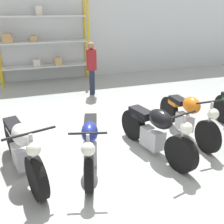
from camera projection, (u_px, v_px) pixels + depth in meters
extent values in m
plane|color=#9EA3A0|center=(119.00, 152.00, 4.89)|extent=(30.00, 30.00, 0.00)
cube|color=silver|center=(64.00, 31.00, 9.52)|extent=(30.00, 0.08, 3.60)
cylinder|color=gold|center=(89.00, 42.00, 9.33)|extent=(0.08, 0.08, 2.89)
cylinder|color=gold|center=(85.00, 40.00, 9.81)|extent=(0.08, 0.08, 2.89)
cube|color=silver|center=(46.00, 66.00, 9.42)|extent=(3.21, 0.55, 0.05)
cube|color=silver|center=(44.00, 42.00, 9.09)|extent=(3.21, 0.55, 0.05)
cube|color=silver|center=(41.00, 16.00, 8.75)|extent=(3.21, 0.55, 0.05)
cube|color=tan|center=(7.00, 38.00, 8.57)|extent=(0.32, 0.31, 0.32)
cube|color=tan|center=(58.00, 61.00, 9.45)|extent=(0.26, 0.29, 0.28)
cube|color=silver|center=(37.00, 63.00, 9.34)|extent=(0.27, 0.24, 0.23)
cube|color=tan|center=(34.00, 39.00, 9.01)|extent=(0.25, 0.27, 0.19)
cube|color=#A87F51|center=(9.00, 38.00, 8.62)|extent=(0.25, 0.21, 0.29)
cube|color=tan|center=(8.00, 40.00, 8.62)|extent=(0.31, 0.29, 0.20)
cube|color=silver|center=(39.00, 11.00, 8.75)|extent=(0.23, 0.30, 0.31)
cylinder|color=black|center=(37.00, 178.00, 3.63)|extent=(0.32, 0.69, 0.68)
cylinder|color=black|center=(13.00, 138.00, 4.73)|extent=(0.32, 0.69, 0.68)
cube|color=#ADADB2|center=(23.00, 156.00, 4.23)|extent=(0.38, 0.49, 0.36)
ellipsoid|color=silver|center=(22.00, 135.00, 3.91)|extent=(0.40, 0.56, 0.34)
cube|color=black|center=(13.00, 125.00, 4.36)|extent=(0.37, 0.61, 0.10)
cube|color=silver|center=(14.00, 129.00, 4.42)|extent=(0.30, 0.44, 0.12)
cylinder|color=#ADADB2|center=(33.00, 156.00, 3.50)|extent=(0.06, 0.06, 0.71)
sphere|color=silver|center=(34.00, 149.00, 3.39)|extent=(0.20, 0.20, 0.20)
cylinder|color=black|center=(30.00, 133.00, 3.39)|extent=(0.72, 0.22, 0.04)
cylinder|color=black|center=(89.00, 173.00, 3.79)|extent=(0.28, 0.60, 0.59)
cylinder|color=black|center=(91.00, 130.00, 5.13)|extent=(0.28, 0.60, 0.59)
cube|color=#ADADB2|center=(91.00, 149.00, 4.52)|extent=(0.36, 0.55, 0.42)
ellipsoid|color=navy|center=(90.00, 132.00, 4.20)|extent=(0.41, 0.56, 0.33)
cube|color=black|center=(90.00, 121.00, 4.71)|extent=(0.37, 0.58, 0.10)
cube|color=navy|center=(91.00, 124.00, 4.80)|extent=(0.30, 0.42, 0.12)
cylinder|color=#ADADB2|center=(89.00, 154.00, 3.68)|extent=(0.06, 0.06, 0.66)
sphere|color=silver|center=(88.00, 149.00, 3.57)|extent=(0.21, 0.21, 0.21)
cylinder|color=black|center=(88.00, 133.00, 3.58)|extent=(0.55, 0.19, 0.04)
cylinder|color=black|center=(181.00, 154.00, 4.24)|extent=(0.30, 0.67, 0.66)
cylinder|color=black|center=(133.00, 124.00, 5.30)|extent=(0.30, 0.67, 0.66)
cube|color=#ADADB2|center=(153.00, 138.00, 4.82)|extent=(0.37, 0.51, 0.38)
ellipsoid|color=black|center=(160.00, 119.00, 4.51)|extent=(0.41, 0.61, 0.35)
cube|color=black|center=(141.00, 112.00, 4.97)|extent=(0.36, 0.57, 0.10)
cube|color=black|center=(141.00, 116.00, 5.01)|extent=(0.29, 0.41, 0.12)
cylinder|color=#ADADB2|center=(182.00, 135.00, 4.12)|extent=(0.06, 0.06, 0.71)
sphere|color=silver|center=(186.00, 128.00, 4.01)|extent=(0.21, 0.21, 0.21)
cylinder|color=black|center=(183.00, 115.00, 4.01)|extent=(0.54, 0.16, 0.04)
cylinder|color=black|center=(207.00, 137.00, 4.81)|extent=(0.12, 0.65, 0.65)
cylinder|color=black|center=(169.00, 110.00, 6.07)|extent=(0.12, 0.65, 0.65)
cube|color=#ADADB2|center=(184.00, 122.00, 5.50)|extent=(0.22, 0.42, 0.35)
ellipsoid|color=orange|center=(192.00, 105.00, 5.17)|extent=(0.30, 0.47, 0.35)
cube|color=black|center=(178.00, 100.00, 5.61)|extent=(0.25, 0.46, 0.10)
cube|color=orange|center=(176.00, 102.00, 5.74)|extent=(0.21, 0.32, 0.12)
cylinder|color=#ADADB2|center=(210.00, 120.00, 4.69)|extent=(0.05, 0.05, 0.70)
sphere|color=silver|center=(213.00, 114.00, 4.57)|extent=(0.20, 0.20, 0.20)
cylinder|color=black|center=(211.00, 102.00, 4.58)|extent=(0.63, 0.04, 0.04)
cylinder|color=black|center=(223.00, 108.00, 6.12)|extent=(0.22, 0.69, 0.68)
cylinder|color=#1E2338|center=(93.00, 81.00, 8.18)|extent=(0.13, 0.13, 0.80)
cylinder|color=#1E2338|center=(91.00, 83.00, 8.01)|extent=(0.13, 0.13, 0.80)
cylinder|color=maroon|center=(91.00, 60.00, 7.82)|extent=(0.43, 0.43, 0.64)
sphere|color=#9E7051|center=(91.00, 46.00, 7.65)|extent=(0.22, 0.22, 0.22)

